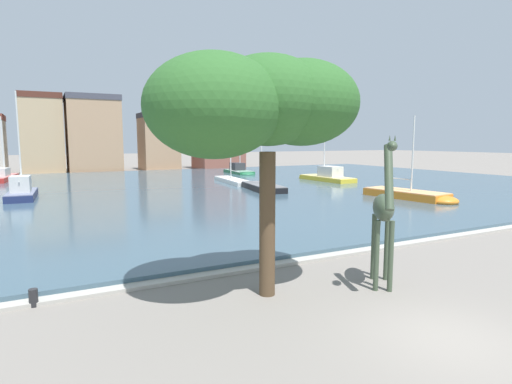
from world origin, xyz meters
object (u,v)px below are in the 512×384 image
giraffe_statue (384,211)px  sailboat_orange (413,197)px  sailboat_yellow (324,177)px  mooring_bollard (33,298)px  sailboat_green (240,171)px  sailboat_navy (22,193)px  sailboat_red (5,177)px  sailboat_white (230,181)px  shade_tree (258,105)px  sailboat_black (261,187)px

giraffe_statue → sailboat_orange: size_ratio=0.63×
sailboat_yellow → mooring_bollard: (-27.86, -24.13, -0.34)m
giraffe_statue → sailboat_green: (13.97, 40.42, -1.88)m
sailboat_green → sailboat_navy: 28.52m
sailboat_red → sailboat_orange: sailboat_red is taller
mooring_bollard → sailboat_navy: bearing=92.7°
sailboat_white → sailboat_orange: bearing=-69.3°
sailboat_yellow → shade_tree: 34.72m
sailboat_yellow → sailboat_white: bearing=161.8°
sailboat_red → sailboat_navy: sailboat_navy is taller
sailboat_yellow → mooring_bollard: 36.86m
sailboat_red → sailboat_black: (21.09, -20.63, -0.14)m
sailboat_yellow → mooring_bollard: bearing=-139.1°
mooring_bollard → shade_tree: bearing=-21.1°
sailboat_orange → shade_tree: 22.78m
sailboat_green → sailboat_yellow: sailboat_green is taller
sailboat_red → sailboat_green: bearing=-7.0°
sailboat_navy → sailboat_green: bearing=29.6°
giraffe_statue → sailboat_black: sailboat_black is taller
sailboat_red → mooring_bollard: size_ratio=17.42×
sailboat_red → shade_tree: sailboat_red is taller
sailboat_orange → sailboat_yellow: 15.27m
sailboat_red → mooring_bollard: sailboat_red is taller
shade_tree → sailboat_black: bearing=61.8°
sailboat_yellow → sailboat_white: (-9.87, 3.24, -0.23)m
sailboat_orange → sailboat_white: (-6.88, 18.21, -0.08)m
sailboat_yellow → sailboat_navy: size_ratio=1.00×
shade_tree → sailboat_orange: bearing=30.9°
giraffe_statue → mooring_bollard: bearing=161.7°
giraffe_statue → sailboat_yellow: 32.86m
sailboat_orange → sailboat_green: bearing=92.4°
shade_tree → mooring_bollard: (-5.84, 2.26, -5.32)m
sailboat_orange → giraffe_statue: bearing=-140.7°
sailboat_orange → sailboat_black: size_ratio=0.90×
sailboat_red → sailboat_navy: size_ratio=1.06×
sailboat_yellow → sailboat_black: sailboat_black is taller
mooring_bollard → sailboat_orange: bearing=20.2°
sailboat_white → sailboat_black: sailboat_black is taller
shade_tree → mooring_bollard: size_ratio=13.97×
sailboat_orange → sailboat_black: sailboat_black is taller
giraffe_statue → shade_tree: bearing=166.1°
sailboat_yellow → sailboat_white: sailboat_white is taller
sailboat_white → sailboat_navy: 19.54m
mooring_bollard → sailboat_red: bearing=94.8°
mooring_bollard → sailboat_yellow: bearing=40.9°
giraffe_statue → sailboat_red: size_ratio=0.54×
sailboat_black → shade_tree: size_ratio=1.19×
sailboat_white → sailboat_green: bearing=59.8°
shade_tree → mooring_bollard: 8.22m
giraffe_statue → sailboat_green: bearing=70.9°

